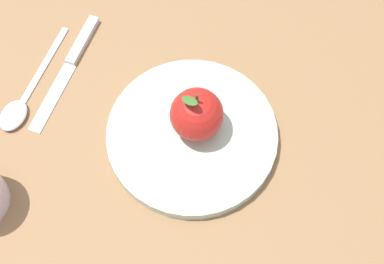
# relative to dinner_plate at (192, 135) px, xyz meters

# --- Properties ---
(ground_plane) EXTENTS (2.40, 2.40, 0.00)m
(ground_plane) POSITION_rel_dinner_plate_xyz_m (0.03, -0.03, -0.01)
(ground_plane) COLOR olive
(dinner_plate) EXTENTS (0.22, 0.22, 0.02)m
(dinner_plate) POSITION_rel_dinner_plate_xyz_m (0.00, 0.00, 0.00)
(dinner_plate) COLOR #B2C6B2
(dinner_plate) RESTS_ON ground_plane
(apple) EXTENTS (0.07, 0.07, 0.09)m
(apple) POSITION_rel_dinner_plate_xyz_m (-0.01, -0.01, 0.04)
(apple) COLOR #B21E19
(apple) RESTS_ON dinner_plate
(knife) EXTENTS (0.16, 0.14, 0.01)m
(knife) POSITION_rel_dinner_plate_xyz_m (0.09, -0.19, -0.01)
(knife) COLOR silver
(knife) RESTS_ON ground_plane
(spoon) EXTENTS (0.15, 0.13, 0.01)m
(spoon) POSITION_rel_dinner_plate_xyz_m (0.18, -0.16, -0.00)
(spoon) COLOR silver
(spoon) RESTS_ON ground_plane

